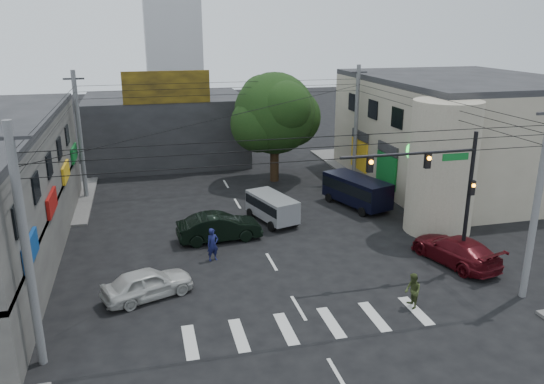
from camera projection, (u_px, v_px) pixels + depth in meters
name	position (u px, v px, depth m)	size (l,w,h in m)	color
ground	(281.00, 278.00, 26.55)	(160.00, 160.00, 0.00)	black
sidewalk_far_right	(423.00, 166.00, 47.36)	(16.00, 16.00, 0.15)	#514F4C
building_right	(460.00, 133.00, 41.55)	(14.00, 18.00, 8.00)	gray
corner_column	(442.00, 168.00, 31.60)	(4.00, 4.00, 8.00)	gray
building_far	(166.00, 129.00, 48.76)	(14.00, 10.00, 6.00)	#232326
billboard	(166.00, 87.00, 42.93)	(7.00, 0.30, 2.60)	olive
street_tree	(274.00, 114.00, 41.55)	(6.40, 6.40, 8.70)	black
traffic_gantry	(441.00, 181.00, 25.99)	(7.10, 0.35, 7.20)	black
utility_pole_near_left	(26.00, 250.00, 18.56)	(0.32, 0.32, 9.20)	#59595B
utility_pole_near_right	(537.00, 203.00, 23.44)	(0.32, 0.32, 9.20)	#59595B
utility_pole_far_left	(80.00, 136.00, 37.52)	(0.32, 0.32, 9.20)	#59595B
utility_pole_far_right	(356.00, 123.00, 42.40)	(0.32, 0.32, 9.20)	#59595B
dark_sedan	(219.00, 227.00, 31.07)	(5.00, 2.00, 1.62)	black
white_compact	(148.00, 283.00, 24.52)	(4.51, 3.03, 1.43)	#B7B6B2
maroon_sedan	(455.00, 250.00, 28.06)	(3.28, 5.53, 1.50)	#480A10
silver_minivan	(272.00, 209.00, 33.90)	(2.78, 4.39, 1.75)	#9A9BA1
navy_van	(357.00, 192.00, 36.73)	(3.50, 5.59, 2.09)	black
traffic_officer	(213.00, 245.00, 28.36)	(0.76, 0.62, 1.81)	#141747
pedestrian_olive	(413.00, 291.00, 23.61)	(0.68, 0.84, 1.63)	#35411E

